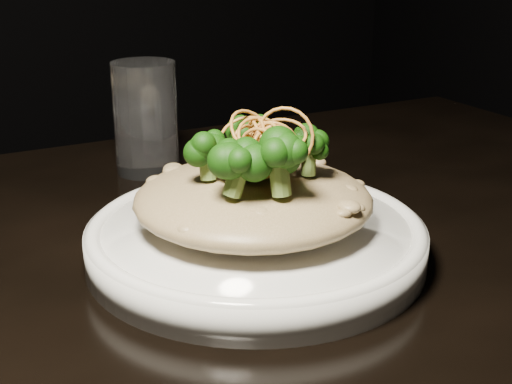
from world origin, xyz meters
TOP-DOWN VIEW (x-y plane):
  - table at (0.00, 0.00)m, footprint 1.10×0.80m
  - plate at (0.03, 0.02)m, footprint 0.26×0.26m
  - risotto at (0.03, 0.03)m, footprint 0.19×0.19m
  - broccoli at (0.03, 0.02)m, footprint 0.12×0.12m
  - cheese at (0.03, 0.03)m, footprint 0.06×0.06m
  - shallots at (0.04, 0.02)m, footprint 0.05×0.05m
  - drinking_glass at (0.03, 0.26)m, footprint 0.08×0.08m

SIDE VIEW (x-z plane):
  - table at x=0.00m, z-range 0.29..1.04m
  - plate at x=0.03m, z-range 0.75..0.78m
  - risotto at x=0.03m, z-range 0.78..0.82m
  - drinking_glass at x=0.03m, z-range 0.75..0.87m
  - cheese at x=0.03m, z-range 0.82..0.83m
  - broccoli at x=0.03m, z-range 0.82..0.86m
  - shallots at x=0.04m, z-range 0.83..0.87m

